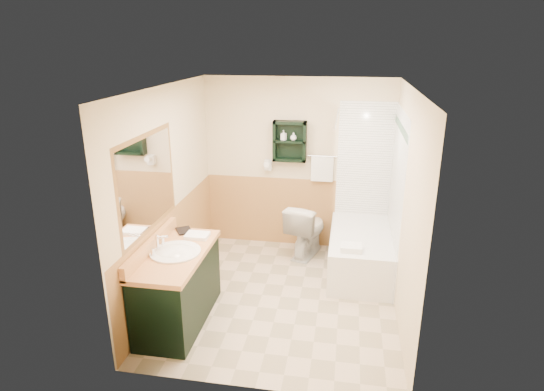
% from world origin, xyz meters
% --- Properties ---
extents(floor, '(3.00, 3.00, 0.00)m').
position_xyz_m(floor, '(0.00, 0.00, 0.00)').
color(floor, '#C5AE90').
rests_on(floor, ground).
extents(back_wall, '(2.60, 0.04, 2.40)m').
position_xyz_m(back_wall, '(0.00, 1.52, 1.20)').
color(back_wall, beige).
rests_on(back_wall, ground).
extents(left_wall, '(0.04, 3.00, 2.40)m').
position_xyz_m(left_wall, '(-1.32, 0.00, 1.20)').
color(left_wall, beige).
rests_on(left_wall, ground).
extents(right_wall, '(0.04, 3.00, 2.40)m').
position_xyz_m(right_wall, '(1.32, 0.00, 1.20)').
color(right_wall, beige).
rests_on(right_wall, ground).
extents(ceiling, '(2.60, 3.00, 0.04)m').
position_xyz_m(ceiling, '(0.00, 0.00, 2.42)').
color(ceiling, white).
rests_on(ceiling, back_wall).
extents(wainscot_left, '(2.98, 2.98, 1.00)m').
position_xyz_m(wainscot_left, '(-1.29, 0.00, 0.50)').
color(wainscot_left, tan).
rests_on(wainscot_left, left_wall).
extents(wainscot_back, '(2.58, 2.58, 1.00)m').
position_xyz_m(wainscot_back, '(0.00, 1.49, 0.50)').
color(wainscot_back, tan).
rests_on(wainscot_back, back_wall).
extents(mirror_frame, '(1.30, 1.30, 1.00)m').
position_xyz_m(mirror_frame, '(-1.27, -0.55, 1.50)').
color(mirror_frame, brown).
rests_on(mirror_frame, left_wall).
extents(mirror_glass, '(1.20, 1.20, 0.90)m').
position_xyz_m(mirror_glass, '(-1.27, -0.55, 1.50)').
color(mirror_glass, white).
rests_on(mirror_glass, left_wall).
extents(tile_right, '(1.50, 1.50, 2.10)m').
position_xyz_m(tile_right, '(1.28, 0.75, 1.05)').
color(tile_right, white).
rests_on(tile_right, right_wall).
extents(tile_back, '(0.95, 0.95, 2.10)m').
position_xyz_m(tile_back, '(1.03, 1.48, 1.05)').
color(tile_back, white).
rests_on(tile_back, back_wall).
extents(tile_accent, '(1.50, 1.50, 0.10)m').
position_xyz_m(tile_accent, '(1.27, 0.75, 1.90)').
color(tile_accent, '#124225').
rests_on(tile_accent, right_wall).
extents(wall_shelf, '(0.45, 0.15, 0.55)m').
position_xyz_m(wall_shelf, '(-0.10, 1.41, 1.55)').
color(wall_shelf, black).
rests_on(wall_shelf, back_wall).
extents(hair_dryer, '(0.10, 0.24, 0.18)m').
position_xyz_m(hair_dryer, '(-0.40, 1.43, 1.20)').
color(hair_dryer, silver).
rests_on(hair_dryer, back_wall).
extents(towel_bar, '(0.40, 0.06, 0.40)m').
position_xyz_m(towel_bar, '(0.35, 1.45, 1.35)').
color(towel_bar, silver).
rests_on(towel_bar, back_wall).
extents(curtain_rod, '(0.03, 1.60, 0.03)m').
position_xyz_m(curtain_rod, '(0.53, 0.75, 2.00)').
color(curtain_rod, silver).
rests_on(curtain_rod, back_wall).
extents(shower_curtain, '(1.05, 1.05, 1.70)m').
position_xyz_m(shower_curtain, '(0.53, 0.92, 1.15)').
color(shower_curtain, '#C0B191').
rests_on(shower_curtain, curtain_rod).
extents(vanity, '(0.59, 1.26, 0.80)m').
position_xyz_m(vanity, '(-0.99, -0.65, 0.40)').
color(vanity, black).
rests_on(vanity, ground).
extents(bathtub, '(0.80, 1.50, 0.53)m').
position_xyz_m(bathtub, '(0.93, 0.81, 0.27)').
color(bathtub, white).
rests_on(bathtub, ground).
extents(toilet, '(0.62, 0.84, 0.74)m').
position_xyz_m(toilet, '(0.18, 1.17, 0.37)').
color(toilet, white).
rests_on(toilet, ground).
extents(counter_towel, '(0.25, 0.20, 0.04)m').
position_xyz_m(counter_towel, '(-0.89, -0.25, 0.82)').
color(counter_towel, silver).
rests_on(counter_towel, vanity).
extents(vanity_book, '(0.14, 0.10, 0.21)m').
position_xyz_m(vanity_book, '(-1.16, -0.16, 0.91)').
color(vanity_book, black).
rests_on(vanity_book, vanity).
extents(tub_towel, '(0.25, 0.20, 0.07)m').
position_xyz_m(tub_towel, '(0.78, 0.27, 0.57)').
color(tub_towel, silver).
rests_on(tub_towel, bathtub).
extents(soap_bottle_a, '(0.10, 0.15, 0.06)m').
position_xyz_m(soap_bottle_a, '(-0.18, 1.40, 1.60)').
color(soap_bottle_a, white).
rests_on(soap_bottle_a, wall_shelf).
extents(soap_bottle_b, '(0.11, 0.13, 0.09)m').
position_xyz_m(soap_bottle_b, '(-0.05, 1.40, 1.61)').
color(soap_bottle_b, white).
rests_on(soap_bottle_b, wall_shelf).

